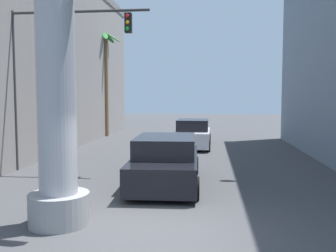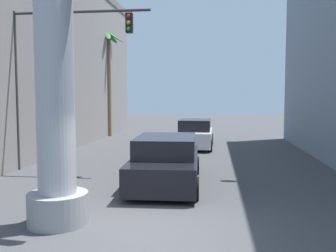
{
  "view_description": "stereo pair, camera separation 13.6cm",
  "coord_description": "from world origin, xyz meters",
  "px_view_note": "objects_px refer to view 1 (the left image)",
  "views": [
    {
      "loc": [
        1.23,
        -7.58,
        2.84
      ],
      "look_at": [
        0.0,
        3.38,
        1.96
      ],
      "focal_mm": 40.0,
      "sensor_mm": 36.0,
      "label": 1
    },
    {
      "loc": [
        1.36,
        -7.56,
        2.84
      ],
      "look_at": [
        0.0,
        3.38,
        1.96
      ],
      "focal_mm": 40.0,
      "sensor_mm": 36.0,
      "label": 2
    }
  ],
  "objects_px": {
    "neon_sign_pole": "(55,17)",
    "car_lead": "(166,162)",
    "car_far": "(193,134)",
    "palm_tree_mid_left": "(55,28)",
    "traffic_light_mast": "(54,58)",
    "palm_tree_far_left": "(105,77)"
  },
  "relations": [
    {
      "from": "neon_sign_pole",
      "to": "car_lead",
      "type": "bearing_deg",
      "value": 64.52
    },
    {
      "from": "car_far",
      "to": "palm_tree_mid_left",
      "type": "bearing_deg",
      "value": -148.76
    },
    {
      "from": "neon_sign_pole",
      "to": "palm_tree_mid_left",
      "type": "relative_size",
      "value": 1.07
    },
    {
      "from": "palm_tree_mid_left",
      "to": "car_far",
      "type": "bearing_deg",
      "value": 31.24
    },
    {
      "from": "car_far",
      "to": "palm_tree_mid_left",
      "type": "relative_size",
      "value": 0.45
    },
    {
      "from": "traffic_light_mast",
      "to": "palm_tree_mid_left",
      "type": "distance_m",
      "value": 4.05
    },
    {
      "from": "neon_sign_pole",
      "to": "traffic_light_mast",
      "type": "relative_size",
      "value": 1.71
    },
    {
      "from": "neon_sign_pole",
      "to": "car_lead",
      "type": "height_order",
      "value": "neon_sign_pole"
    },
    {
      "from": "neon_sign_pole",
      "to": "palm_tree_mid_left",
      "type": "bearing_deg",
      "value": 113.03
    },
    {
      "from": "car_far",
      "to": "palm_tree_mid_left",
      "type": "xyz_separation_m",
      "value": [
        -6.24,
        -3.78,
        5.26
      ]
    },
    {
      "from": "car_lead",
      "to": "car_far",
      "type": "height_order",
      "value": "same"
    },
    {
      "from": "car_lead",
      "to": "palm_tree_far_left",
      "type": "height_order",
      "value": "palm_tree_far_left"
    },
    {
      "from": "car_lead",
      "to": "palm_tree_far_left",
      "type": "xyz_separation_m",
      "value": [
        -5.97,
        14.13,
        3.49
      ]
    },
    {
      "from": "palm_tree_mid_left",
      "to": "palm_tree_far_left",
      "type": "bearing_deg",
      "value": 91.31
    },
    {
      "from": "traffic_light_mast",
      "to": "palm_tree_far_left",
      "type": "xyz_separation_m",
      "value": [
        -1.59,
        12.45,
        -0.03
      ]
    },
    {
      "from": "car_far",
      "to": "neon_sign_pole",
      "type": "bearing_deg",
      "value": -100.49
    },
    {
      "from": "car_lead",
      "to": "palm_tree_far_left",
      "type": "bearing_deg",
      "value": 112.91
    },
    {
      "from": "neon_sign_pole",
      "to": "traffic_light_mast",
      "type": "height_order",
      "value": "neon_sign_pole"
    },
    {
      "from": "traffic_light_mast",
      "to": "palm_tree_far_left",
      "type": "bearing_deg",
      "value": 97.27
    },
    {
      "from": "car_far",
      "to": "car_lead",
      "type": "bearing_deg",
      "value": -93.05
    },
    {
      "from": "traffic_light_mast",
      "to": "neon_sign_pole",
      "type": "bearing_deg",
      "value": -66.46
    },
    {
      "from": "traffic_light_mast",
      "to": "car_far",
      "type": "xyz_separation_m",
      "value": [
        4.86,
        7.17,
        -3.52
      ]
    }
  ]
}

